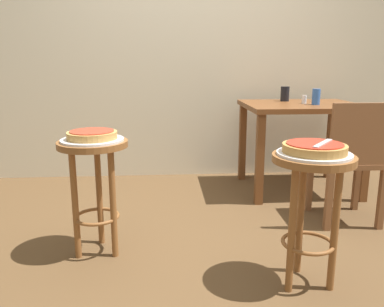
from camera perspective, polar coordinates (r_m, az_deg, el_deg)
ground_plane at (r=2.47m, az=2.49°, el=-13.38°), size 6.00×6.00×0.00m
back_wall at (r=3.87m, az=-0.23°, el=19.07°), size 6.00×0.10×3.00m
stool_foreground at (r=1.99m, az=16.90°, el=-5.06°), size 0.39×0.39×0.67m
serving_plate_foreground at (r=1.94m, az=17.25°, el=-0.05°), size 0.35×0.35×0.01m
pizza_foreground at (r=1.94m, az=17.30°, el=0.77°), size 0.30×0.30×0.05m
stool_middle at (r=2.30m, az=-13.97°, el=-2.43°), size 0.39×0.39×0.67m
serving_plate_middle at (r=2.26m, az=-14.22°, el=1.93°), size 0.35×0.35×0.01m
pizza_middle at (r=2.25m, az=-14.26°, el=2.64°), size 0.28×0.28×0.05m
dining_table at (r=3.49m, az=15.46°, el=5.07°), size 0.95×0.78×0.76m
cup_near_edge at (r=3.40m, az=17.51°, el=7.84°), size 0.07×0.07×0.13m
cup_far_edge at (r=3.64m, az=13.29°, el=8.40°), size 0.08×0.08×0.13m
condiment_shaker at (r=3.46m, az=15.92°, el=7.53°), size 0.04×0.04×0.07m
wooden_chair at (r=2.87m, az=22.02°, el=-0.61°), size 0.40×0.40×0.85m
pizza_server_knife at (r=1.92m, az=18.40°, el=1.42°), size 0.16×0.19×0.01m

